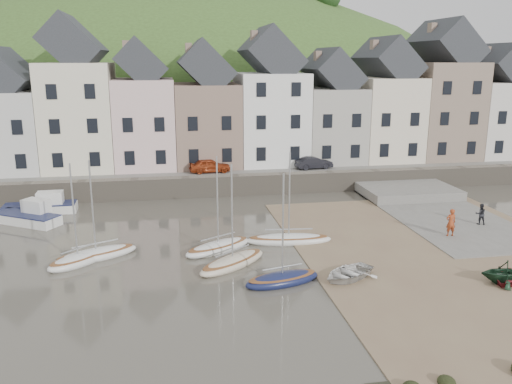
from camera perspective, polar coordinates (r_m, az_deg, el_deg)
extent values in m
plane|color=#484338|center=(31.26, 1.88, -8.01)|extent=(160.00, 160.00, 0.00)
cube|color=#375221|center=(61.62, -4.11, 3.82)|extent=(90.00, 30.00, 1.50)
cube|color=slate|center=(50.25, -2.81, 2.39)|extent=(70.00, 7.00, 0.10)
cube|color=slate|center=(47.00, -2.28, 0.76)|extent=(70.00, 1.20, 1.80)
cube|color=#7A614A|center=(35.04, 19.91, -6.34)|extent=(18.00, 26.00, 0.06)
cube|color=slate|center=(43.54, 19.39, -2.29)|extent=(8.00, 18.00, 0.12)
ellipsoid|color=#375221|center=(93.23, -8.72, -4.63)|extent=(134.40, 84.00, 84.00)
cylinder|color=#382619|center=(78.26, -22.73, 17.69)|extent=(0.50, 0.50, 3.00)
cylinder|color=#382619|center=(80.60, -11.83, 18.31)|extent=(0.50, 0.50, 3.00)
cylinder|color=#382619|center=(79.48, -1.18, 18.66)|extent=(0.50, 0.50, 3.00)
cylinder|color=#382619|center=(81.18, 7.79, 18.44)|extent=(0.50, 0.50, 3.00)
cube|color=beige|center=(54.61, -24.84, 5.99)|extent=(5.80, 8.00, 7.50)
cube|color=beige|center=(53.21, -18.53, 7.74)|extent=(6.40, 8.00, 10.00)
cube|color=gray|center=(53.29, -21.02, 16.43)|extent=(0.60, 0.90, 1.40)
cube|color=beige|center=(52.72, -11.91, 7.29)|extent=(5.60, 8.00, 8.50)
cube|color=gray|center=(52.45, -13.89, 14.90)|extent=(0.60, 0.90, 1.40)
cube|color=#83695A|center=(52.87, -5.39, 7.27)|extent=(6.20, 8.00, 8.00)
cube|color=gray|center=(52.40, -7.33, 14.97)|extent=(0.60, 0.90, 1.40)
cube|color=white|center=(53.69, 1.54, 7.97)|extent=(6.60, 8.00, 9.00)
cube|color=gray|center=(53.11, -0.22, 16.37)|extent=(0.60, 0.90, 1.40)
cube|color=#A6A297|center=(55.33, 7.95, 7.25)|extent=(5.80, 8.00, 7.50)
cube|color=gray|center=(54.51, 6.69, 14.22)|extent=(0.60, 0.90, 1.40)
cube|color=beige|center=(57.35, 13.69, 7.73)|extent=(6.00, 8.00, 8.50)
cube|color=gray|center=(56.46, 12.69, 15.09)|extent=(0.60, 0.90, 1.40)
cube|color=gray|center=(60.03, 19.28, 8.33)|extent=(6.40, 8.00, 10.00)
cube|color=gray|center=(59.10, 18.54, 16.32)|extent=(0.60, 0.90, 1.40)
cube|color=silver|center=(63.31, 24.13, 7.25)|extent=(5.80, 8.00, 8.00)
cube|color=gray|center=(62.20, 23.64, 13.61)|extent=(0.60, 0.90, 1.40)
ellipsoid|color=white|center=(33.77, -16.93, -6.56)|extent=(5.30, 3.52, 0.84)
ellipsoid|color=brown|center=(33.70, -16.96, -6.21)|extent=(4.87, 3.22, 0.20)
cylinder|color=#B2B5B7|center=(32.83, -17.32, -1.49)|extent=(0.10, 0.10, 5.60)
cylinder|color=#B2B5B7|center=(33.52, -17.03, -5.36)|extent=(2.60, 1.26, 0.08)
ellipsoid|color=white|center=(33.20, -18.72, -7.07)|extent=(3.94, 3.77, 0.84)
ellipsoid|color=brown|center=(33.12, -18.75, -6.71)|extent=(3.61, 3.45, 0.20)
cylinder|color=#B2B5B7|center=(32.25, -19.16, -1.92)|extent=(0.10, 0.10, 5.60)
cylinder|color=#B2B5B7|center=(32.94, -18.83, -5.85)|extent=(1.66, 1.52, 0.08)
ellipsoid|color=beige|center=(31.18, -2.55, -7.68)|extent=(4.91, 4.33, 0.84)
ellipsoid|color=brown|center=(31.10, -2.55, -7.31)|extent=(4.51, 3.97, 0.20)
cylinder|color=#B2B5B7|center=(30.16, -2.61, -2.21)|extent=(0.10, 0.10, 5.60)
cylinder|color=#B2B5B7|center=(30.91, -2.57, -6.39)|extent=(2.24, 1.80, 0.08)
ellipsoid|color=white|center=(33.64, -4.11, -6.04)|extent=(4.96, 3.74, 0.84)
ellipsoid|color=brown|center=(33.56, -4.12, -5.68)|extent=(4.55, 3.42, 0.20)
cylinder|color=#B2B5B7|center=(32.70, -4.21, -0.93)|extent=(0.10, 0.10, 5.60)
cylinder|color=#B2B5B7|center=(33.39, -4.13, -4.83)|extent=(2.35, 1.41, 0.08)
ellipsoid|color=white|center=(35.00, 3.56, -5.21)|extent=(5.83, 2.06, 0.84)
ellipsoid|color=brown|center=(34.93, 3.57, -4.87)|extent=(5.36, 1.87, 0.20)
cylinder|color=#B2B5B7|center=(34.09, 3.64, -0.29)|extent=(0.10, 0.10, 5.60)
cylinder|color=#B2B5B7|center=(34.76, 3.58, -4.05)|extent=(3.13, 0.39, 0.08)
ellipsoid|color=#151C43|center=(28.92, 2.86, -9.50)|extent=(4.57, 2.49, 0.84)
ellipsoid|color=brown|center=(28.83, 2.87, -9.10)|extent=(4.20, 2.27, 0.20)
cylinder|color=#B2B5B7|center=(27.82, 2.94, -3.64)|extent=(0.10, 0.10, 5.60)
cylinder|color=#B2B5B7|center=(28.63, 2.88, -8.12)|extent=(2.33, 0.65, 0.08)
cube|color=white|center=(42.45, -23.64, -2.70)|extent=(5.43, 4.30, 0.70)
cube|color=#151C43|center=(42.35, -23.69, -2.22)|extent=(5.37, 4.28, 0.08)
cube|color=white|center=(42.47, -22.73, -1.41)|extent=(2.22, 2.02, 1.00)
cube|color=white|center=(44.92, -22.35, -1.68)|extent=(5.59, 1.88, 0.70)
cube|color=#151C43|center=(44.83, -22.40, -1.23)|extent=(5.48, 1.93, 0.08)
cube|color=white|center=(44.50, -21.42, -0.60)|extent=(1.98, 1.26, 1.00)
imported|color=silver|center=(29.68, 9.92, -8.63)|extent=(4.09, 3.73, 0.69)
imported|color=#16331F|center=(31.57, 25.23, -7.82)|extent=(2.63, 2.32, 1.29)
imported|color=maroon|center=(31.90, 25.65, -8.36)|extent=(3.26, 3.14, 0.55)
imported|color=#9E3D1C|center=(38.08, 20.37, -3.11)|extent=(0.71, 0.47, 1.90)
imported|color=#222328|center=(41.60, 23.16, -2.20)|extent=(0.86, 0.74, 1.55)
imported|color=#A03917|center=(48.94, -5.03, 2.86)|extent=(3.87, 1.74, 1.29)
imported|color=black|center=(50.73, 6.30, 3.17)|extent=(3.71, 1.74, 1.18)
ellipsoid|color=black|center=(22.01, 19.95, -18.79)|extent=(0.67, 0.73, 0.43)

